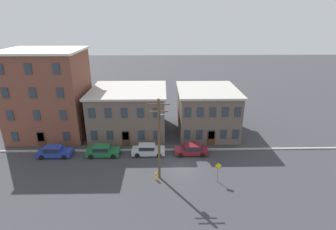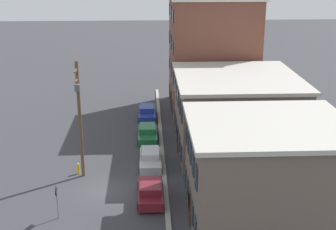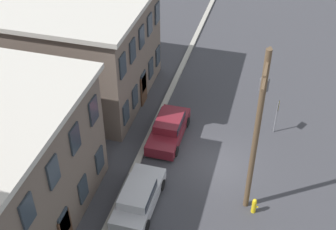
{
  "view_description": "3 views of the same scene",
  "coord_description": "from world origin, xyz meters",
  "px_view_note": "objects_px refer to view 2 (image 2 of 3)",
  "views": [
    {
      "loc": [
        -2.23,
        -28.0,
        17.56
      ],
      "look_at": [
        -1.6,
        3.29,
        5.73
      ],
      "focal_mm": 28.0,
      "sensor_mm": 36.0,
      "label": 1
    },
    {
      "loc": [
        32.23,
        3.22,
        17.08
      ],
      "look_at": [
        -0.56,
        4.73,
        5.88
      ],
      "focal_mm": 50.0,
      "sensor_mm": 36.0,
      "label": 2
    },
    {
      "loc": [
        -19.95,
        -2.51,
        19.28
      ],
      "look_at": [
        -0.35,
        2.85,
        3.33
      ],
      "focal_mm": 50.0,
      "sensor_mm": 36.0,
      "label": 3
    }
  ],
  "objects_px": {
    "car_green": "(148,133)",
    "car_silver": "(150,158)",
    "car_maroon": "(150,191)",
    "fire_hydrant": "(78,168)",
    "caution_sign": "(57,197)",
    "utility_pole": "(80,114)",
    "car_blue": "(147,112)"
  },
  "relations": [
    {
      "from": "caution_sign",
      "to": "utility_pole",
      "type": "bearing_deg",
      "value": 172.09
    },
    {
      "from": "car_maroon",
      "to": "fire_hydrant",
      "type": "bearing_deg",
      "value": -128.31
    },
    {
      "from": "utility_pole",
      "to": "fire_hydrant",
      "type": "relative_size",
      "value": 9.97
    },
    {
      "from": "car_blue",
      "to": "car_maroon",
      "type": "relative_size",
      "value": 1.0
    },
    {
      "from": "car_green",
      "to": "caution_sign",
      "type": "bearing_deg",
      "value": -23.56
    },
    {
      "from": "car_silver",
      "to": "car_green",
      "type": "bearing_deg",
      "value": -178.07
    },
    {
      "from": "car_green",
      "to": "fire_hydrant",
      "type": "xyz_separation_m",
      "value": [
        7.29,
        -5.74,
        -0.27
      ]
    },
    {
      "from": "car_maroon",
      "to": "caution_sign",
      "type": "bearing_deg",
      "value": -70.38
    },
    {
      "from": "car_silver",
      "to": "fire_hydrant",
      "type": "relative_size",
      "value": 4.58
    },
    {
      "from": "caution_sign",
      "to": "fire_hydrant",
      "type": "distance_m",
      "value": 7.03
    },
    {
      "from": "car_silver",
      "to": "utility_pole",
      "type": "height_order",
      "value": "utility_pole"
    },
    {
      "from": "car_silver",
      "to": "fire_hydrant",
      "type": "xyz_separation_m",
      "value": [
        1.24,
        -5.95,
        -0.27
      ]
    },
    {
      "from": "car_green",
      "to": "car_silver",
      "type": "bearing_deg",
      "value": 1.93
    },
    {
      "from": "car_maroon",
      "to": "car_green",
      "type": "bearing_deg",
      "value": -179.28
    },
    {
      "from": "caution_sign",
      "to": "car_green",
      "type": "bearing_deg",
      "value": 156.44
    },
    {
      "from": "car_blue",
      "to": "car_silver",
      "type": "xyz_separation_m",
      "value": [
        12.41,
        0.25,
        0.0
      ]
    },
    {
      "from": "car_silver",
      "to": "caution_sign",
      "type": "relative_size",
      "value": 1.76
    },
    {
      "from": "car_silver",
      "to": "car_maroon",
      "type": "relative_size",
      "value": 1.0
    },
    {
      "from": "car_blue",
      "to": "utility_pole",
      "type": "bearing_deg",
      "value": -20.44
    },
    {
      "from": "fire_hydrant",
      "to": "caution_sign",
      "type": "bearing_deg",
      "value": -3.72
    },
    {
      "from": "car_green",
      "to": "car_silver",
      "type": "xyz_separation_m",
      "value": [
        6.04,
        0.2,
        0.0
      ]
    },
    {
      "from": "fire_hydrant",
      "to": "car_blue",
      "type": "bearing_deg",
      "value": 157.35
    },
    {
      "from": "car_green",
      "to": "car_silver",
      "type": "relative_size",
      "value": 1.0
    },
    {
      "from": "car_green",
      "to": "utility_pole",
      "type": "bearing_deg",
      "value": -34.47
    },
    {
      "from": "car_blue",
      "to": "caution_sign",
      "type": "xyz_separation_m",
      "value": [
        20.57,
        -6.15,
        0.9
      ]
    },
    {
      "from": "utility_pole",
      "to": "car_silver",
      "type": "bearing_deg",
      "value": 106.82
    },
    {
      "from": "car_blue",
      "to": "fire_hydrant",
      "type": "height_order",
      "value": "car_blue"
    },
    {
      "from": "car_blue",
      "to": "fire_hydrant",
      "type": "bearing_deg",
      "value": -22.65
    },
    {
      "from": "car_maroon",
      "to": "caution_sign",
      "type": "height_order",
      "value": "caution_sign"
    },
    {
      "from": "car_green",
      "to": "car_maroon",
      "type": "xyz_separation_m",
      "value": [
        11.94,
        0.15,
        0.0
      ]
    },
    {
      "from": "car_maroon",
      "to": "caution_sign",
      "type": "relative_size",
      "value": 1.76
    },
    {
      "from": "caution_sign",
      "to": "car_blue",
      "type": "bearing_deg",
      "value": 163.36
    }
  ]
}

